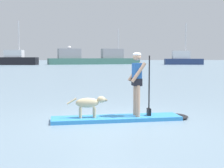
# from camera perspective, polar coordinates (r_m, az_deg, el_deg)

# --- Properties ---
(ground_plane) EXTENTS (400.00, 400.00, 0.00)m
(ground_plane) POSITION_cam_1_polar(r_m,az_deg,el_deg) (8.41, 0.82, -6.70)
(ground_plane) COLOR gray
(paddleboard) EXTENTS (3.81, 0.95, 0.10)m
(paddleboard) POSITION_cam_1_polar(r_m,az_deg,el_deg) (8.45, 2.37, -6.31)
(paddleboard) COLOR #338CD8
(paddleboard) RESTS_ON ground_plane
(person_paddler) EXTENTS (0.62, 0.49, 1.73)m
(person_paddler) POSITION_cam_1_polar(r_m,az_deg,el_deg) (8.39, 4.70, 0.86)
(person_paddler) COLOR tan
(person_paddler) RESTS_ON paddleboard
(dog) EXTENTS (1.09, 0.25, 0.57)m
(dog) POSITION_cam_1_polar(r_m,az_deg,el_deg) (8.23, -4.23, -3.58)
(dog) COLOR #CCB78C
(dog) RESTS_ON paddleboard
(moored_boat_center) EXTENTS (9.62, 4.30, 10.16)m
(moored_boat_center) POSITION_cam_1_polar(r_m,az_deg,el_deg) (75.19, -17.22, 4.40)
(moored_boat_center) COLOR black
(moored_boat_center) RESTS_ON ground_plane
(moored_boat_far_port) EXTENTS (12.66, 6.01, 4.54)m
(moored_boat_far_port) POSITION_cam_1_polar(r_m,az_deg,el_deg) (77.10, -7.44, 4.68)
(moored_boat_far_port) COLOR #3F7266
(moored_boat_far_port) RESTS_ON ground_plane
(moored_boat_far_starboard) EXTENTS (12.79, 5.48, 8.99)m
(moored_boat_far_starboard) POSITION_cam_1_polar(r_m,az_deg,el_deg) (80.29, 0.49, 4.75)
(moored_boat_far_starboard) COLOR #3F7266
(moored_boat_far_starboard) RESTS_ON ground_plane
(moored_boat_outer) EXTENTS (9.40, 4.41, 9.95)m
(moored_boat_outer) POSITION_cam_1_polar(r_m,az_deg,el_deg) (77.03, 12.94, 4.46)
(moored_boat_outer) COLOR navy
(moored_boat_outer) RESTS_ON ground_plane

